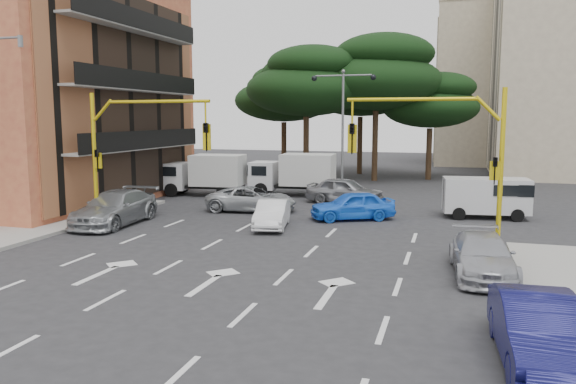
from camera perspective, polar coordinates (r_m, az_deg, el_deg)
name	(u,v)px	position (r m, az deg, el deg)	size (l,w,h in m)	color
ground	(260,248)	(21.47, -2.82, -5.69)	(120.00, 120.00, 0.00)	#28282B
median_strip	(342,192)	(36.70, 5.49, -0.02)	(1.40, 6.00, 0.15)	gray
apartment_orange	(18,84)	(37.30, -25.77, 9.83)	(15.19, 16.15, 13.70)	#AD4A36
apartment_beige_far	(517,84)	(64.07, 22.28, 10.14)	(16.20, 12.15, 16.70)	tan
pine_left_near	(307,81)	(43.14, 1.94, 11.18)	(9.15, 9.15, 10.23)	#382616
pine_center	(377,72)	(44.18, 9.04, 11.91)	(9.98, 9.98, 11.16)	#382616
pine_left_far	(284,93)	(47.76, -0.37, 10.01)	(8.32, 8.32, 9.30)	#382616
pine_right	(431,100)	(45.71, 14.36, 9.01)	(7.49, 7.49, 8.37)	#382616
pine_back	(361,86)	(49.36, 7.46, 10.67)	(9.15, 9.15, 10.23)	#382616
signal_mast_right	(451,146)	(21.72, 16.19, 4.54)	(5.79, 0.37, 6.00)	gold
signal_mast_left	(129,141)	(25.71, -15.88, 4.99)	(5.79, 0.37, 6.00)	gold
street_lamp_center	(343,109)	(36.37, 5.60, 8.37)	(4.16, 0.36, 7.77)	slate
car_white_hatch	(272,214)	(25.21, -1.62, -2.26)	(1.30, 3.73, 1.23)	silver
car_blue_compact	(352,206)	(27.30, 6.55, -1.37)	(1.63, 4.06, 1.38)	blue
car_silver_wagon	(115,208)	(27.11, -17.17, -1.55)	(2.17, 5.34, 1.55)	#919598
car_silver_cross_a	(252,199)	(29.57, -3.72, -0.72)	(2.17, 4.70, 1.31)	#ADB1B6
car_silver_cross_b	(345,191)	(32.31, 5.80, 0.15)	(1.78, 4.42, 1.51)	gray
car_navy_parked	(538,331)	(12.61, 24.08, -12.74)	(1.48, 4.26, 1.40)	#0D0D43
car_silver_parked	(482,256)	(18.67, 19.13, -6.12)	(1.80, 4.44, 1.29)	#A5A6AD
van_white	(486,198)	(29.23, 19.43, -0.55)	(1.82, 4.02, 2.01)	silver
box_truck_a	(204,175)	(35.83, -8.57, 1.72)	(2.22, 5.28, 2.60)	silver
box_truck_b	(293,175)	(35.44, 0.50, 1.78)	(2.26, 5.38, 2.65)	silver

